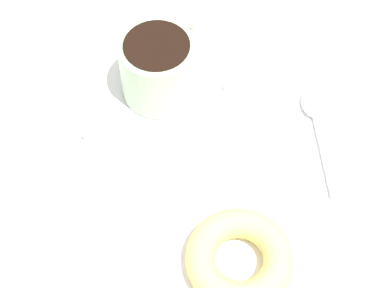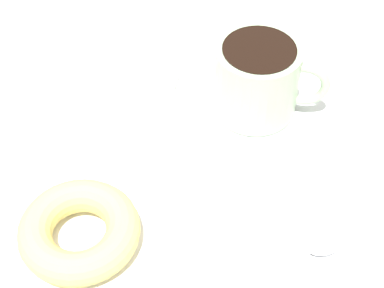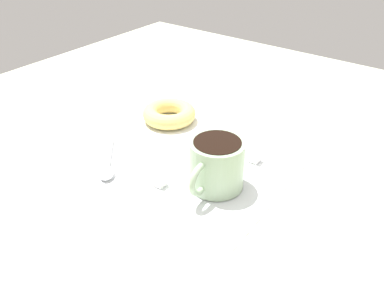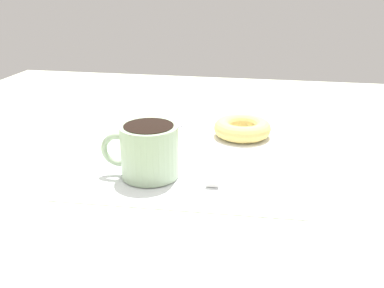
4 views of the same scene
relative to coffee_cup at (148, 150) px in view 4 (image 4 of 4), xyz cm
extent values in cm
cube|color=beige|center=(-5.49, 3.36, -5.13)|extent=(120.00, 120.00, 2.00)
cube|color=white|center=(-7.85, 4.70, -3.98)|extent=(33.95, 33.95, 0.30)
cylinder|color=#9EB793|center=(-0.01, 0.19, -0.18)|extent=(7.99, 7.99, 7.28)
cylinder|color=black|center=(-0.01, 0.19, 3.26)|extent=(6.79, 6.79, 0.60)
torus|color=#9EB793|center=(0.27, -4.21, -0.18)|extent=(1.22, 5.03, 4.98)
torus|color=#E5C66B|center=(-18.46, 11.70, -2.42)|extent=(9.93, 9.93, 2.81)
ellipsoid|color=silver|center=(-14.55, -7.91, -3.38)|extent=(4.19, 4.28, 0.90)
cylinder|color=silver|center=(-18.63, -3.34, -3.55)|extent=(7.21, 7.99, 0.56)
cube|color=white|center=(1.23, 9.24, -2.95)|extent=(1.76, 1.76, 1.76)
cube|color=white|center=(-6.60, -4.77, -3.00)|extent=(1.65, 1.65, 1.65)
camera|label=1|loc=(-28.40, 32.10, 52.38)|focal=60.00mm
camera|label=2|loc=(-45.09, -3.47, 40.76)|focal=60.00mm
camera|label=3|loc=(27.81, -42.53, 33.90)|focal=40.00mm
camera|label=4|loc=(52.40, 15.71, 22.09)|focal=40.00mm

